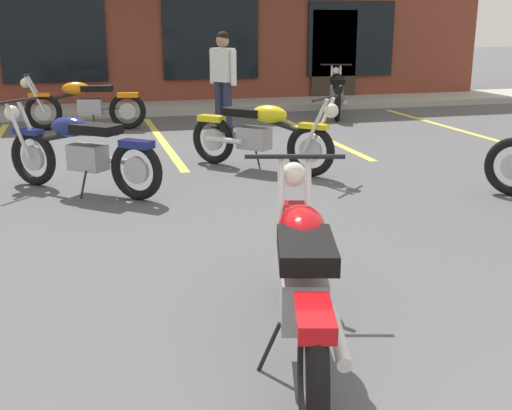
% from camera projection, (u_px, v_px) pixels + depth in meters
% --- Properties ---
extents(ground_plane, '(80.00, 80.00, 0.00)m').
position_uv_depth(ground_plane, '(235.00, 239.00, 5.52)').
color(ground_plane, '#515154').
extents(sidewalk_kerb, '(22.00, 1.80, 0.14)m').
position_uv_depth(sidewalk_kerb, '(140.00, 108.00, 13.53)').
color(sidewalk_kerb, '#A8A59E').
rests_on(sidewalk_kerb, ground_plane).
extents(brick_storefront_building, '(16.68, 7.18, 4.09)m').
position_uv_depth(brick_storefront_building, '(123.00, 13.00, 16.42)').
color(brick_storefront_building, brown).
rests_on(brick_storefront_building, ground_plane).
extents(painted_stall_lines, '(10.42, 4.80, 0.01)m').
position_uv_depth(painted_stall_lines, '(162.00, 140.00, 10.21)').
color(painted_stall_lines, '#DBCC4C').
rests_on(painted_stall_lines, ground_plane).
extents(motorcycle_foreground_classic, '(0.89, 2.06, 0.98)m').
position_uv_depth(motorcycle_foreground_classic, '(302.00, 278.00, 3.48)').
color(motorcycle_foreground_classic, black).
rests_on(motorcycle_foreground_classic, ground_plane).
extents(motorcycle_red_sportbike, '(2.10, 0.76, 0.98)m').
position_uv_depth(motorcycle_red_sportbike, '(84.00, 103.00, 11.07)').
color(motorcycle_red_sportbike, black).
rests_on(motorcycle_red_sportbike, ground_plane).
extents(motorcycle_black_cruiser, '(1.62, 1.68, 0.98)m').
position_uv_depth(motorcycle_black_cruiser, '(261.00, 134.00, 8.02)').
color(motorcycle_black_cruiser, black).
rests_on(motorcycle_black_cruiser, ground_plane).
extents(motorcycle_silver_naked, '(1.04, 2.02, 0.98)m').
position_uv_depth(motorcycle_silver_naked, '(337.00, 93.00, 12.74)').
color(motorcycle_silver_naked, black).
rests_on(motorcycle_silver_naked, ground_plane).
extents(motorcycle_green_cafe_racer, '(1.72, 1.58, 0.98)m').
position_uv_depth(motorcycle_green_cafe_racer, '(80.00, 151.00, 6.95)').
color(motorcycle_green_cafe_racer, black).
rests_on(motorcycle_green_cafe_racer, ground_plane).
extents(person_in_black_shirt, '(0.42, 0.56, 1.68)m').
position_uv_depth(person_in_black_shirt, '(223.00, 75.00, 10.88)').
color(person_in_black_shirt, black).
rests_on(person_in_black_shirt, ground_plane).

